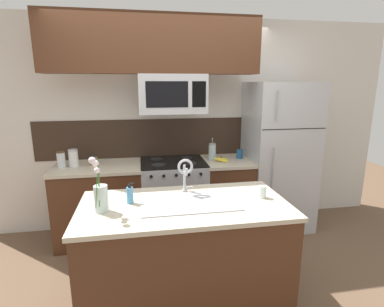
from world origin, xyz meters
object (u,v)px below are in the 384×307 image
at_px(storage_jar_medium, 73,158).
at_px(storage_jar_short, 93,160).
at_px(banana_bunch, 221,160).
at_px(sink_faucet, 185,171).
at_px(storage_jar_tall, 61,159).
at_px(dish_soap_bottle, 130,195).
at_px(microwave, 172,94).
at_px(stove_range, 173,198).
at_px(spare_glass, 262,192).
at_px(flower_vase, 101,197).
at_px(coffee_tin, 240,154).
at_px(french_press, 212,151).
at_px(refrigerator, 278,156).

xyz_separation_m(storage_jar_medium, storage_jar_short, (0.21, 0.01, -0.04)).
bearing_deg(banana_bunch, sink_faucet, -121.12).
bearing_deg(banana_bunch, storage_jar_short, 176.51).
height_order(storage_jar_tall, dish_soap_bottle, storage_jar_tall).
distance_m(microwave, storage_jar_tall, 1.43).
xyz_separation_m(stove_range, storage_jar_medium, (-1.12, 0.01, 0.55)).
xyz_separation_m(sink_faucet, spare_glass, (0.61, -0.21, -0.15)).
distance_m(banana_bunch, flower_vase, 1.76).
bearing_deg(sink_faucet, storage_jar_tall, 140.30).
bearing_deg(flower_vase, sink_faucet, 22.11).
relative_size(stove_range, banana_bunch, 4.93).
relative_size(storage_jar_medium, flower_vase, 0.45).
height_order(coffee_tin, flower_vase, flower_vase).
bearing_deg(stove_range, dish_soap_bottle, -111.75).
bearing_deg(storage_jar_short, microwave, -3.16).
relative_size(storage_jar_tall, spare_glass, 1.88).
bearing_deg(microwave, french_press, 9.34).
bearing_deg(coffee_tin, storage_jar_tall, -178.46).
relative_size(refrigerator, french_press, 6.90).
xyz_separation_m(storage_jar_tall, spare_glass, (1.85, -1.24, -0.04)).
xyz_separation_m(refrigerator, storage_jar_tall, (-2.59, -0.03, 0.08)).
relative_size(storage_jar_medium, sink_faucet, 0.64).
relative_size(refrigerator, storage_jar_tall, 9.81).
bearing_deg(sink_faucet, french_press, 65.35).
bearing_deg(coffee_tin, storage_jar_short, -179.32).
xyz_separation_m(storage_jar_tall, flower_vase, (0.58, -1.30, 0.02)).
relative_size(storage_jar_short, spare_glass, 1.15).
bearing_deg(storage_jar_short, coffee_tin, 0.68).
relative_size(stove_range, flower_vase, 2.14).
height_order(sink_faucet, spare_glass, sink_faucet).
xyz_separation_m(stove_range, sink_faucet, (-0.01, -1.03, 0.65)).
height_order(stove_range, coffee_tin, coffee_tin).
distance_m(sink_faucet, flower_vase, 0.72).
bearing_deg(refrigerator, storage_jar_short, 179.76).
distance_m(stove_range, storage_jar_short, 1.04).
xyz_separation_m(storage_jar_tall, banana_bunch, (1.82, -0.06, -0.07)).
distance_m(stove_range, refrigerator, 1.42).
height_order(storage_jar_short, flower_vase, flower_vase).
height_order(dish_soap_bottle, spare_glass, dish_soap_bottle).
bearing_deg(storage_jar_medium, storage_jar_short, 4.00).
relative_size(french_press, coffee_tin, 2.43).
bearing_deg(storage_jar_medium, banana_bunch, -2.57).
relative_size(french_press, spare_glass, 2.68).
bearing_deg(storage_jar_tall, spare_glass, -33.82).
relative_size(storage_jar_tall, coffee_tin, 1.71).
height_order(storage_jar_medium, coffee_tin, storage_jar_medium).
distance_m(storage_jar_tall, spare_glass, 2.22).
height_order(stove_range, banana_bunch, banana_bunch).
distance_m(storage_jar_tall, french_press, 1.74).
height_order(storage_jar_short, banana_bunch, storage_jar_short).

